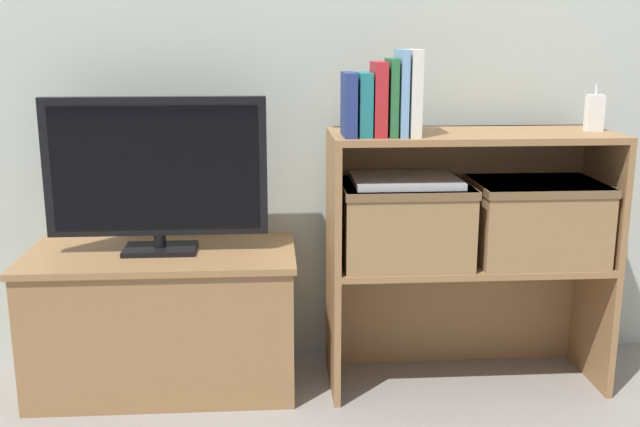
{
  "coord_description": "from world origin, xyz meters",
  "views": [
    {
      "loc": [
        -0.15,
        -2.05,
        1.09
      ],
      "look_at": [
        0.0,
        0.17,
        0.56
      ],
      "focal_mm": 42.0,
      "sensor_mm": 36.0,
      "label": 1
    }
  ],
  "objects_px": {
    "tv": "(156,171)",
    "book_navy": "(349,104)",
    "storage_basket_right": "(536,217)",
    "storage_basket_left": "(404,220)",
    "book_crimson": "(378,99)",
    "tv_stand": "(164,319)",
    "book_skyblue": "(401,93)",
    "book_ivory": "(413,93)",
    "baby_monitor": "(595,113)",
    "book_teal": "(364,104)",
    "book_forest": "(391,97)",
    "laptop": "(405,180)"
  },
  "relations": [
    {
      "from": "tv_stand",
      "to": "book_teal",
      "type": "xyz_separation_m",
      "value": [
        0.61,
        -0.1,
        0.68
      ]
    },
    {
      "from": "tv_stand",
      "to": "book_crimson",
      "type": "height_order",
      "value": "book_crimson"
    },
    {
      "from": "book_navy",
      "to": "storage_basket_right",
      "type": "distance_m",
      "value": 0.69
    },
    {
      "from": "baby_monitor",
      "to": "laptop",
      "type": "xyz_separation_m",
      "value": [
        -0.58,
        -0.02,
        -0.2
      ]
    },
    {
      "from": "tv_stand",
      "to": "book_navy",
      "type": "distance_m",
      "value": 0.89
    },
    {
      "from": "tv",
      "to": "book_navy",
      "type": "xyz_separation_m",
      "value": [
        0.57,
        -0.1,
        0.2
      ]
    },
    {
      "from": "tv",
      "to": "baby_monitor",
      "type": "relative_size",
      "value": 4.75
    },
    {
      "from": "book_crimson",
      "to": "baby_monitor",
      "type": "height_order",
      "value": "book_crimson"
    },
    {
      "from": "book_crimson",
      "to": "tv",
      "type": "bearing_deg",
      "value": 171.71
    },
    {
      "from": "book_forest",
      "to": "book_ivory",
      "type": "relative_size",
      "value": 0.9
    },
    {
      "from": "book_teal",
      "to": "storage_basket_right",
      "type": "relative_size",
      "value": 0.46
    },
    {
      "from": "storage_basket_left",
      "to": "laptop",
      "type": "relative_size",
      "value": 1.23
    },
    {
      "from": "book_forest",
      "to": "book_crimson",
      "type": "bearing_deg",
      "value": 180.0
    },
    {
      "from": "tv_stand",
      "to": "book_navy",
      "type": "bearing_deg",
      "value": -9.66
    },
    {
      "from": "tv_stand",
      "to": "baby_monitor",
      "type": "xyz_separation_m",
      "value": [
        1.33,
        -0.03,
        0.64
      ]
    },
    {
      "from": "book_forest",
      "to": "storage_basket_left",
      "type": "distance_m",
      "value": 0.38
    },
    {
      "from": "book_skyblue",
      "to": "book_ivory",
      "type": "height_order",
      "value": "same"
    },
    {
      "from": "book_teal",
      "to": "book_skyblue",
      "type": "distance_m",
      "value": 0.11
    },
    {
      "from": "storage_basket_right",
      "to": "book_skyblue",
      "type": "bearing_deg",
      "value": -173.6
    },
    {
      "from": "tv_stand",
      "to": "book_teal",
      "type": "distance_m",
      "value": 0.92
    },
    {
      "from": "book_crimson",
      "to": "laptop",
      "type": "distance_m",
      "value": 0.27
    },
    {
      "from": "book_crimson",
      "to": "book_navy",
      "type": "bearing_deg",
      "value": 180.0
    },
    {
      "from": "book_skyblue",
      "to": "book_ivory",
      "type": "bearing_deg",
      "value": 0.0
    },
    {
      "from": "tv_stand",
      "to": "laptop",
      "type": "height_order",
      "value": "laptop"
    },
    {
      "from": "book_crimson",
      "to": "book_skyblue",
      "type": "bearing_deg",
      "value": 0.0
    },
    {
      "from": "book_navy",
      "to": "tv",
      "type": "bearing_deg",
      "value": 170.49
    },
    {
      "from": "book_crimson",
      "to": "laptop",
      "type": "bearing_deg",
      "value": 27.93
    },
    {
      "from": "book_crimson",
      "to": "storage_basket_right",
      "type": "xyz_separation_m",
      "value": [
        0.5,
        0.05,
        -0.37
      ]
    },
    {
      "from": "tv_stand",
      "to": "storage_basket_right",
      "type": "bearing_deg",
      "value": -2.36
    },
    {
      "from": "tv_stand",
      "to": "book_forest",
      "type": "height_order",
      "value": "book_forest"
    },
    {
      "from": "book_navy",
      "to": "laptop",
      "type": "xyz_separation_m",
      "value": [
        0.18,
        0.05,
        -0.23
      ]
    },
    {
      "from": "tv_stand",
      "to": "book_ivory",
      "type": "relative_size",
      "value": 3.37
    },
    {
      "from": "storage_basket_right",
      "to": "storage_basket_left",
      "type": "bearing_deg",
      "value": 180.0
    },
    {
      "from": "tv_stand",
      "to": "book_ivory",
      "type": "height_order",
      "value": "book_ivory"
    },
    {
      "from": "book_forest",
      "to": "book_skyblue",
      "type": "xyz_separation_m",
      "value": [
        0.03,
        0.0,
        0.01
      ]
    },
    {
      "from": "storage_basket_right",
      "to": "book_crimson",
      "type": "bearing_deg",
      "value": -174.42
    },
    {
      "from": "tv_stand",
      "to": "book_forest",
      "type": "relative_size",
      "value": 3.75
    },
    {
      "from": "baby_monitor",
      "to": "storage_basket_left",
      "type": "bearing_deg",
      "value": -178.51
    },
    {
      "from": "book_skyblue",
      "to": "storage_basket_left",
      "type": "xyz_separation_m",
      "value": [
        0.03,
        0.05,
        -0.39
      ]
    },
    {
      "from": "baby_monitor",
      "to": "book_ivory",
      "type": "bearing_deg",
      "value": -173.58
    },
    {
      "from": "book_ivory",
      "to": "storage_basket_left",
      "type": "height_order",
      "value": "book_ivory"
    },
    {
      "from": "book_teal",
      "to": "book_ivory",
      "type": "height_order",
      "value": "book_ivory"
    },
    {
      "from": "storage_basket_right",
      "to": "book_forest",
      "type": "bearing_deg",
      "value": -173.98
    },
    {
      "from": "tv_stand",
      "to": "book_teal",
      "type": "bearing_deg",
      "value": -8.99
    },
    {
      "from": "tv_stand",
      "to": "storage_basket_right",
      "type": "xyz_separation_m",
      "value": [
        1.16,
        -0.05,
        0.32
      ]
    },
    {
      "from": "book_teal",
      "to": "laptop",
      "type": "bearing_deg",
      "value": 20.09
    },
    {
      "from": "storage_basket_right",
      "to": "book_navy",
      "type": "bearing_deg",
      "value": -175.23
    },
    {
      "from": "tv",
      "to": "storage_basket_left",
      "type": "bearing_deg",
      "value": -3.53
    },
    {
      "from": "tv_stand",
      "to": "tv",
      "type": "distance_m",
      "value": 0.47
    },
    {
      "from": "tv",
      "to": "book_crimson",
      "type": "distance_m",
      "value": 0.7
    }
  ]
}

